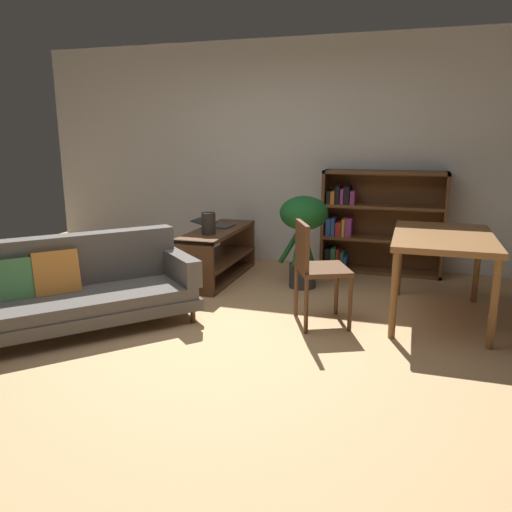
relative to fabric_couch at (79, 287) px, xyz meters
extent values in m
plane|color=tan|center=(1.18, 0.06, -0.34)|extent=(8.16, 8.16, 0.00)
cube|color=silver|center=(1.18, 2.76, 1.01)|extent=(6.80, 0.10, 2.70)
cylinder|color=#56351E|center=(0.88, 0.34, -0.28)|extent=(0.04, 0.04, 0.11)
cylinder|color=#56351E|center=(0.41, 0.78, -0.28)|extent=(0.04, 0.04, 0.11)
cube|color=#56514C|center=(0.08, -0.05, -0.18)|extent=(1.79, 1.85, 0.10)
cube|color=#56514C|center=(0.08, -0.05, -0.08)|extent=(1.72, 1.78, 0.10)
cube|color=#56514C|center=(-0.13, 0.15, 0.19)|extent=(1.32, 1.41, 0.44)
cube|color=#56514C|center=(0.65, 0.57, 0.09)|extent=(0.63, 0.60, 0.23)
cube|color=#4C894C|center=(-0.37, -0.32, 0.12)|extent=(0.36, 0.36, 0.34)
cube|color=orange|center=(-0.15, -0.09, 0.13)|extent=(0.39, 0.40, 0.37)
cube|color=#56351E|center=(0.57, 2.35, -0.06)|extent=(0.44, 0.04, 0.56)
cube|color=#56351E|center=(0.57, 1.04, -0.06)|extent=(0.44, 0.04, 0.56)
cube|color=#56351E|center=(0.57, 1.70, -0.11)|extent=(0.44, 1.31, 0.04)
cube|color=#56351E|center=(0.57, 1.70, 0.20)|extent=(0.44, 1.35, 0.04)
cube|color=#56351E|center=(0.57, 1.70, -0.32)|extent=(0.44, 1.31, 0.04)
cube|color=#333338|center=(0.56, 1.87, 0.23)|extent=(0.24, 0.29, 0.02)
cube|color=black|center=(0.34, 1.87, 0.26)|extent=(0.22, 0.27, 0.06)
cylinder|color=#2D2823|center=(0.59, 1.40, 0.34)|extent=(0.15, 0.15, 0.23)
cylinder|color=slate|center=(0.59, 1.40, 0.38)|extent=(0.08, 0.08, 0.01)
cylinder|color=#333338|center=(1.55, 1.66, -0.21)|extent=(0.29, 0.29, 0.25)
cylinder|color=#195623|center=(1.61, 1.64, 0.09)|extent=(0.14, 0.05, 0.35)
cylinder|color=#195623|center=(1.60, 1.71, 0.09)|extent=(0.12, 0.14, 0.36)
cylinder|color=#195623|center=(1.52, 1.73, 0.23)|extent=(0.10, 0.19, 0.63)
cylinder|color=#195623|center=(1.43, 1.66, 0.13)|extent=(0.29, 0.05, 0.46)
cylinder|color=#195623|center=(1.52, 1.58, 0.16)|extent=(0.11, 0.20, 0.52)
cylinder|color=#195623|center=(1.60, 1.59, 0.09)|extent=(0.13, 0.18, 0.38)
ellipsoid|color=#195623|center=(1.55, 1.66, 0.46)|extent=(0.50, 0.50, 0.35)
cylinder|color=brown|center=(2.53, 1.67, 0.01)|extent=(0.06, 0.06, 0.70)
cylinder|color=brown|center=(2.53, 0.51, 0.01)|extent=(0.06, 0.06, 0.70)
cylinder|color=brown|center=(3.25, 1.67, 0.01)|extent=(0.06, 0.06, 0.70)
cylinder|color=brown|center=(3.25, 0.51, 0.01)|extent=(0.06, 0.06, 0.70)
cube|color=brown|center=(2.89, 1.09, 0.39)|extent=(0.82, 1.26, 0.05)
cylinder|color=#56351E|center=(2.02, 0.92, -0.11)|extent=(0.04, 0.04, 0.46)
cylinder|color=#56351E|center=(2.19, 0.55, -0.11)|extent=(0.04, 0.04, 0.46)
cylinder|color=#56351E|center=(1.69, 0.77, -0.11)|extent=(0.04, 0.04, 0.46)
cylinder|color=#56351E|center=(1.86, 0.40, -0.11)|extent=(0.04, 0.04, 0.46)
cube|color=#56351E|center=(1.94, 0.66, 0.14)|extent=(0.55, 0.57, 0.04)
cube|color=#56351E|center=(1.77, 0.58, 0.35)|extent=(0.20, 0.38, 0.38)
cube|color=brown|center=(1.63, 2.52, 0.25)|extent=(0.04, 0.36, 1.18)
cube|color=brown|center=(2.97, 2.52, 0.25)|extent=(0.04, 0.36, 1.18)
cube|color=brown|center=(2.30, 2.52, 0.83)|extent=(1.38, 0.36, 0.04)
cube|color=brown|center=(2.30, 2.52, -0.32)|extent=(1.38, 0.36, 0.04)
cube|color=brown|center=(2.30, 2.68, 0.25)|extent=(1.35, 0.04, 1.18)
cube|color=brown|center=(2.30, 2.52, 0.06)|extent=(1.35, 0.34, 0.04)
cube|color=brown|center=(2.30, 2.52, 0.44)|extent=(1.35, 0.34, 0.04)
cube|color=black|center=(1.69, 2.49, -0.19)|extent=(0.06, 0.23, 0.22)
cube|color=#337F47|center=(1.76, 2.50, -0.19)|extent=(0.06, 0.27, 0.24)
cube|color=red|center=(1.82, 2.50, -0.19)|extent=(0.04, 0.29, 0.23)
cube|color=#337F47|center=(1.86, 2.49, -0.21)|extent=(0.04, 0.24, 0.19)
cube|color=#2D5199|center=(1.91, 2.50, -0.23)|extent=(0.03, 0.26, 0.15)
cube|color=#2D5199|center=(1.69, 2.49, 0.18)|extent=(0.05, 0.24, 0.20)
cube|color=#2D5199|center=(1.75, 2.50, 0.19)|extent=(0.04, 0.27, 0.21)
cube|color=red|center=(1.81, 2.50, 0.16)|extent=(0.07, 0.27, 0.16)
cube|color=gold|center=(1.87, 2.49, 0.18)|extent=(0.04, 0.22, 0.21)
cube|color=#993884|center=(1.93, 2.49, 0.19)|extent=(0.07, 0.23, 0.22)
cube|color=black|center=(1.69, 2.51, 0.54)|extent=(0.04, 0.30, 0.15)
cube|color=orange|center=(1.73, 2.51, 0.53)|extent=(0.05, 0.30, 0.15)
cube|color=black|center=(1.78, 2.49, 0.56)|extent=(0.05, 0.24, 0.20)
cube|color=#993884|center=(1.84, 2.50, 0.55)|extent=(0.04, 0.27, 0.18)
cube|color=black|center=(1.89, 2.50, 0.56)|extent=(0.06, 0.25, 0.20)
cube|color=#993884|center=(1.96, 2.49, 0.54)|extent=(0.05, 0.22, 0.16)
camera|label=1|loc=(2.63, -3.40, 1.24)|focal=35.27mm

